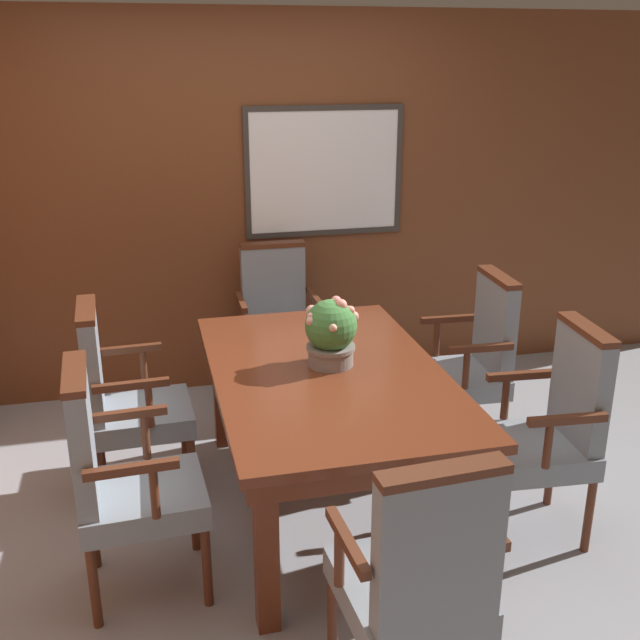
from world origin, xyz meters
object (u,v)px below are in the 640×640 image
dining_table (327,388)px  potted_plant (331,332)px  chair_head_near (418,577)px  chair_head_far (277,320)px  chair_left_far (122,396)px  chair_right_far (471,358)px  chair_right_near (549,426)px  chair_left_near (120,475)px

dining_table → potted_plant: size_ratio=5.16×
chair_head_near → chair_head_far: same height
chair_head_far → potted_plant: (0.04, -1.23, 0.37)m
chair_left_far → chair_right_far: 1.91m
chair_head_far → chair_head_near: bearing=-89.7°
dining_table → chair_head_far: (-0.01, 1.29, -0.10)m
chair_left_far → potted_plant: bearing=-109.2°
dining_table → chair_head_near: bearing=-90.6°
dining_table → chair_right_far: 1.03m
chair_head_near → potted_plant: (0.04, 1.34, 0.37)m
chair_right_near → chair_head_near: (-0.96, -0.85, 0.00)m
chair_head_near → chair_head_far: bearing=-93.5°
dining_table → potted_plant: 0.27m
chair_right_near → chair_head_near: 1.28m
chair_left_far → chair_right_far: size_ratio=1.00×
chair_right_far → potted_plant: size_ratio=3.07×
chair_head_near → chair_left_far: bearing=-63.2°
chair_left_far → chair_right_near: size_ratio=1.00×
chair_right_far → chair_head_near: bearing=-26.6°
chair_left_far → chair_head_near: (0.96, -1.64, 0.00)m
chair_left_near → chair_right_far: bearing=-69.8°
chair_right_far → potted_plant: bearing=-66.0°
chair_left_near → chair_right_far: (1.91, 0.82, 0.00)m
chair_right_near → potted_plant: bearing=-113.7°
chair_left_near → potted_plant: bearing=-68.2°
chair_left_near → potted_plant: potted_plant is taller
chair_left_near → chair_head_far: bearing=-32.6°
chair_head_far → potted_plant: size_ratio=3.07×
chair_right_near → chair_left_near: (-1.92, 0.02, 0.00)m
chair_head_far → potted_plant: 1.28m
dining_table → potted_plant: potted_plant is taller
chair_left_near → chair_head_far: size_ratio=1.00×
chair_left_near → chair_head_far: (0.96, 1.69, 0.00)m
chair_left_near → chair_right_near: bearing=-93.6°
chair_head_near → chair_right_far: bearing=-122.7°
chair_right_near → chair_right_far: same height
dining_table → chair_head_far: bearing=90.4°
chair_left_far → chair_right_near: (1.92, -0.79, 0.00)m
potted_plant → chair_head_near: bearing=-91.9°
chair_right_near → dining_table: bearing=-110.0°
chair_left_near → chair_right_far: same height
chair_head_near → potted_plant: bearing=-95.3°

